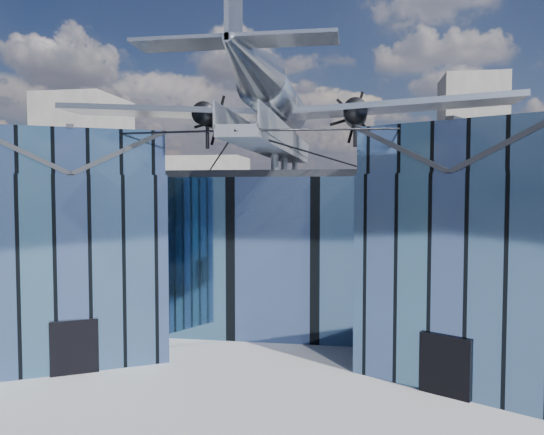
# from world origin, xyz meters

# --- Properties ---
(ground_plane) EXTENTS (120.00, 120.00, 0.00)m
(ground_plane) POSITION_xyz_m (0.00, 0.00, 0.00)
(ground_plane) COLOR gray
(museum) EXTENTS (32.88, 24.50, 17.60)m
(museum) POSITION_xyz_m (0.00, 5.82, 5.54)
(museum) COLOR #46668F
(museum) RESTS_ON ground
(bg_towers) EXTENTS (77.00, 24.50, 26.00)m
(bg_towers) POSITION_xyz_m (1.45, 50.49, 10.01)
(bg_towers) COLOR gray
(bg_towers) RESTS_ON ground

